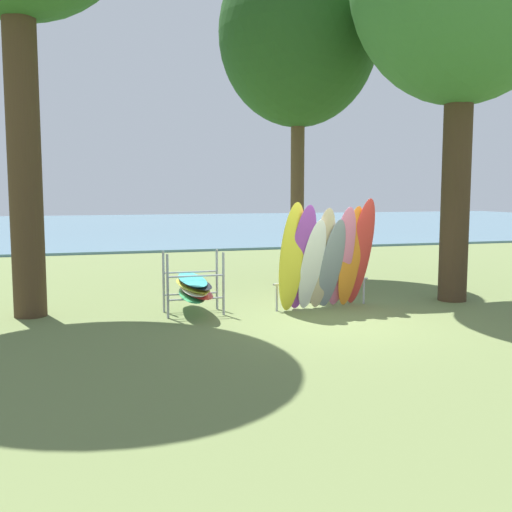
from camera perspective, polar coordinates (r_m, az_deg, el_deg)
name	(u,v)px	position (r m, az deg, el deg)	size (l,w,h in m)	color
ground_plane	(334,319)	(11.67, 7.39, -5.95)	(80.00, 80.00, 0.00)	olive
lake_water	(152,226)	(42.06, -9.85, 2.87)	(80.00, 36.00, 0.10)	slate
tree_mid_behind	(298,35)	(17.25, 4.06, 20.24)	(4.32, 4.32, 9.14)	brown
leaning_board_pile	(327,259)	(12.39, 6.79, -0.29)	(2.24, 1.07, 2.30)	yellow
board_storage_rack	(193,286)	(12.03, -5.98, -2.89)	(1.15, 2.13, 1.25)	#9EA0A5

